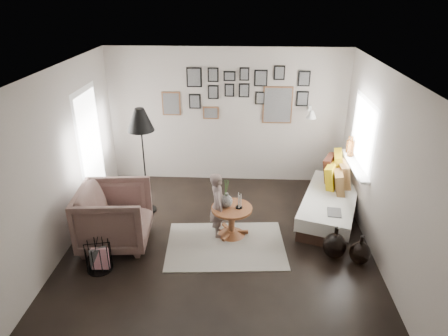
# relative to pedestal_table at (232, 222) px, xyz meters

# --- Properties ---
(ground) EXTENTS (4.80, 4.80, 0.00)m
(ground) POSITION_rel_pedestal_table_xyz_m (-0.18, -0.37, -0.23)
(ground) COLOR black
(ground) RESTS_ON ground
(wall_back) EXTENTS (4.50, 0.00, 4.50)m
(wall_back) POSITION_rel_pedestal_table_xyz_m (-0.18, 2.03, 1.07)
(wall_back) COLOR gray
(wall_back) RESTS_ON ground
(wall_front) EXTENTS (4.50, 0.00, 4.50)m
(wall_front) POSITION_rel_pedestal_table_xyz_m (-0.18, -2.77, 1.07)
(wall_front) COLOR gray
(wall_front) RESTS_ON ground
(wall_left) EXTENTS (0.00, 4.80, 4.80)m
(wall_left) POSITION_rel_pedestal_table_xyz_m (-2.43, -0.37, 1.07)
(wall_left) COLOR gray
(wall_left) RESTS_ON ground
(wall_right) EXTENTS (0.00, 4.80, 4.80)m
(wall_right) POSITION_rel_pedestal_table_xyz_m (2.07, -0.37, 1.07)
(wall_right) COLOR gray
(wall_right) RESTS_ON ground
(ceiling) EXTENTS (4.80, 4.80, 0.00)m
(ceiling) POSITION_rel_pedestal_table_xyz_m (-0.18, -0.37, 2.37)
(ceiling) COLOR white
(ceiling) RESTS_ON wall_back
(door_left) EXTENTS (0.00, 2.14, 2.14)m
(door_left) POSITION_rel_pedestal_table_xyz_m (-2.41, 0.83, 0.82)
(door_left) COLOR white
(door_left) RESTS_ON wall_left
(window_right) EXTENTS (0.15, 1.32, 1.30)m
(window_right) POSITION_rel_pedestal_table_xyz_m (2.00, 0.97, 0.70)
(window_right) COLOR white
(window_right) RESTS_ON wall_right
(gallery_wall) EXTENTS (2.74, 0.03, 1.08)m
(gallery_wall) POSITION_rel_pedestal_table_xyz_m (0.11, 2.01, 1.51)
(gallery_wall) COLOR brown
(gallery_wall) RESTS_ON wall_back
(wall_sconce) EXTENTS (0.18, 0.36, 0.16)m
(wall_sconce) POSITION_rel_pedestal_table_xyz_m (1.37, 1.76, 1.23)
(wall_sconce) COLOR white
(wall_sconce) RESTS_ON wall_back
(rug) EXTENTS (1.85, 1.36, 0.01)m
(rug) POSITION_rel_pedestal_table_xyz_m (-0.08, -0.29, -0.22)
(rug) COLOR beige
(rug) RESTS_ON ground
(pedestal_table) EXTENTS (0.63, 0.63, 0.50)m
(pedestal_table) POSITION_rel_pedestal_table_xyz_m (0.00, 0.00, 0.00)
(pedestal_table) COLOR brown
(pedestal_table) RESTS_ON ground
(vase) EXTENTS (0.18, 0.18, 0.45)m
(vase) POSITION_rel_pedestal_table_xyz_m (-0.08, 0.02, 0.41)
(vase) COLOR black
(vase) RESTS_ON pedestal_table
(candles) EXTENTS (0.11, 0.11, 0.23)m
(candles) POSITION_rel_pedestal_table_xyz_m (0.11, 0.00, 0.38)
(candles) COLOR black
(candles) RESTS_ON pedestal_table
(daybed) EXTENTS (1.35, 2.01, 0.91)m
(daybed) POSITION_rel_pedestal_table_xyz_m (1.62, 0.69, 0.06)
(daybed) COLOR black
(daybed) RESTS_ON ground
(magazine_on_daybed) EXTENTS (0.24, 0.31, 0.01)m
(magazine_on_daybed) POSITION_rel_pedestal_table_xyz_m (1.57, 0.05, 0.20)
(magazine_on_daybed) COLOR black
(magazine_on_daybed) RESTS_ON daybed
(armchair) EXTENTS (1.10, 1.07, 0.92)m
(armchair) POSITION_rel_pedestal_table_xyz_m (-1.73, -0.29, 0.23)
(armchair) COLOR brown
(armchair) RESTS_ON ground
(armchair_cushion) EXTENTS (0.44, 0.45, 0.19)m
(armchair_cushion) POSITION_rel_pedestal_table_xyz_m (-1.70, -0.24, 0.25)
(armchair_cushion) COLOR silver
(armchair_cushion) RESTS_ON armchair
(floor_lamp) EXTENTS (0.43, 0.43, 1.84)m
(floor_lamp) POSITION_rel_pedestal_table_xyz_m (-1.48, 0.68, 1.36)
(floor_lamp) COLOR black
(floor_lamp) RESTS_ON ground
(magazine_basket) EXTENTS (0.41, 0.41, 0.42)m
(magazine_basket) POSITION_rel_pedestal_table_xyz_m (-1.79, -0.93, -0.02)
(magazine_basket) COLOR black
(magazine_basket) RESTS_ON ground
(demijohn_large) EXTENTS (0.33, 0.33, 0.50)m
(demijohn_large) POSITION_rel_pedestal_table_xyz_m (1.49, -0.48, -0.04)
(demijohn_large) COLOR black
(demijohn_large) RESTS_ON ground
(demijohn_small) EXTENTS (0.29, 0.29, 0.45)m
(demijohn_small) POSITION_rel_pedestal_table_xyz_m (1.82, -0.60, -0.06)
(demijohn_small) COLOR black
(demijohn_small) RESTS_ON ground
(child) EXTENTS (0.30, 0.42, 1.06)m
(child) POSITION_rel_pedestal_table_xyz_m (-0.21, 0.01, 0.30)
(child) COLOR #685652
(child) RESTS_ON ground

